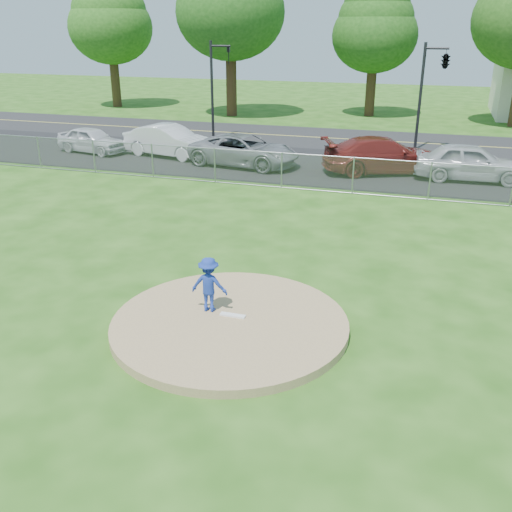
# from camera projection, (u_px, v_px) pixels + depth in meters

# --- Properties ---
(ground) EXTENTS (120.00, 120.00, 0.00)m
(ground) POSITION_uv_depth(u_px,v_px,m) (318.00, 205.00, 21.88)
(ground) COLOR #1F4C10
(ground) RESTS_ON ground
(pitchers_mound) EXTENTS (5.40, 5.40, 0.20)m
(pitchers_mound) POSITION_uv_depth(u_px,v_px,m) (230.00, 324.00, 13.01)
(pitchers_mound) COLOR #997C53
(pitchers_mound) RESTS_ON ground
(pitching_rubber) EXTENTS (0.60, 0.15, 0.04)m
(pitching_rubber) POSITION_uv_depth(u_px,v_px,m) (233.00, 315.00, 13.14)
(pitching_rubber) COLOR white
(pitching_rubber) RESTS_ON pitchers_mound
(chain_link_fence) EXTENTS (40.00, 0.06, 1.50)m
(chain_link_fence) POSITION_uv_depth(u_px,v_px,m) (329.00, 174.00, 23.37)
(chain_link_fence) COLOR gray
(chain_link_fence) RESTS_ON ground
(parking_lot) EXTENTS (50.00, 8.00, 0.01)m
(parking_lot) POSITION_uv_depth(u_px,v_px,m) (345.00, 168.00, 27.63)
(parking_lot) COLOR black
(parking_lot) RESTS_ON ground
(street) EXTENTS (60.00, 7.00, 0.01)m
(street) POSITION_uv_depth(u_px,v_px,m) (365.00, 140.00, 34.26)
(street) COLOR black
(street) RESTS_ON ground
(tree_far_left) EXTENTS (6.72, 6.72, 10.74)m
(tree_far_left) POSITION_uv_depth(u_px,v_px,m) (110.00, 16.00, 45.64)
(tree_far_left) COLOR #372614
(tree_far_left) RESTS_ON ground
(tree_center) EXTENTS (6.16, 6.16, 9.84)m
(tree_center) POSITION_uv_depth(u_px,v_px,m) (375.00, 24.00, 40.94)
(tree_center) COLOR #362213
(tree_center) RESTS_ON ground
(traffic_signal_left) EXTENTS (1.28, 0.20, 5.60)m
(traffic_signal_left) POSITION_uv_depth(u_px,v_px,m) (215.00, 81.00, 33.65)
(traffic_signal_left) COLOR black
(traffic_signal_left) RESTS_ON ground
(traffic_signal_center) EXTENTS (1.42, 2.48, 5.60)m
(traffic_signal_center) POSITION_uv_depth(u_px,v_px,m) (443.00, 62.00, 29.66)
(traffic_signal_center) COLOR black
(traffic_signal_center) RESTS_ON ground
(pitcher) EXTENTS (0.89, 0.55, 1.32)m
(pitcher) POSITION_uv_depth(u_px,v_px,m) (209.00, 284.00, 13.18)
(pitcher) COLOR navy
(pitcher) RESTS_ON pitchers_mound
(traffic_cone) EXTENTS (0.36, 0.36, 0.70)m
(traffic_cone) POSITION_uv_depth(u_px,v_px,m) (215.00, 155.00, 28.59)
(traffic_cone) COLOR #FF500D
(traffic_cone) RESTS_ON parking_lot
(parked_car_silver) EXTENTS (4.19, 2.33, 1.35)m
(parked_car_silver) POSITION_uv_depth(u_px,v_px,m) (92.00, 140.00, 30.66)
(parked_car_silver) COLOR silver
(parked_car_silver) RESTS_ON parking_lot
(parked_car_white) EXTENTS (5.15, 2.69, 1.61)m
(parked_car_white) POSITION_uv_depth(u_px,v_px,m) (169.00, 141.00, 29.70)
(parked_car_white) COLOR silver
(parked_car_white) RESTS_ON parking_lot
(parked_car_gray) EXTENTS (5.68, 3.23, 1.49)m
(parked_car_gray) POSITION_uv_depth(u_px,v_px,m) (244.00, 150.00, 27.74)
(parked_car_gray) COLOR gray
(parked_car_gray) RESTS_ON parking_lot
(parked_car_darkred) EXTENTS (6.09, 4.33, 1.64)m
(parked_car_darkred) POSITION_uv_depth(u_px,v_px,m) (384.00, 155.00, 26.41)
(parked_car_darkred) COLOR maroon
(parked_car_darkred) RESTS_ON parking_lot
(parked_car_pearl) EXTENTS (4.86, 2.14, 1.63)m
(parked_car_pearl) POSITION_uv_depth(u_px,v_px,m) (471.00, 162.00, 25.09)
(parked_car_pearl) COLOR #B6B8BB
(parked_car_pearl) RESTS_ON parking_lot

